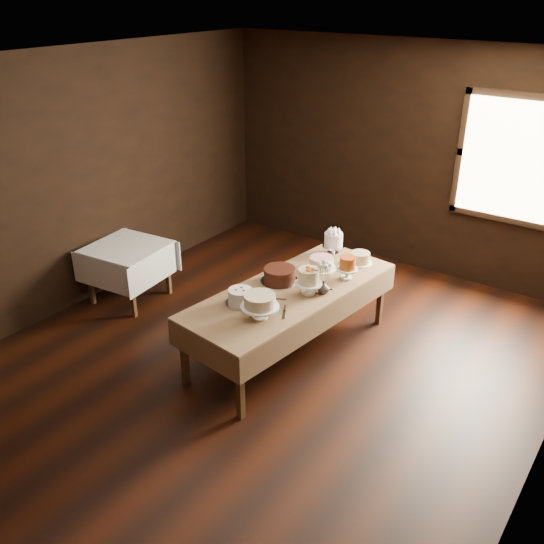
{
  "coord_description": "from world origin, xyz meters",
  "views": [
    {
      "loc": [
        2.86,
        -3.79,
        3.38
      ],
      "look_at": [
        0.0,
        0.2,
        0.95
      ],
      "focal_mm": 38.98,
      "sensor_mm": 36.0,
      "label": 1
    }
  ],
  "objects_px": {
    "flower_vase": "(323,287)",
    "cake_swirl": "(240,297)",
    "cake_caramel": "(347,269)",
    "cake_server_c": "(310,277)",
    "cake_server_d": "(325,289)",
    "cake_chocolate": "(280,275)",
    "cake_meringue": "(333,244)",
    "side_table": "(127,252)",
    "cake_server_a": "(278,299)",
    "cake_flowers": "(308,283)",
    "display_table": "(291,294)",
    "cake_server_b": "(284,315)",
    "cake_lattice": "(321,264)",
    "cake_cream": "(260,307)",
    "cake_speckled": "(360,258)"
  },
  "relations": [
    {
      "from": "cake_meringue",
      "to": "cake_flowers",
      "type": "bearing_deg",
      "value": -73.71
    },
    {
      "from": "cake_caramel",
      "to": "cake_server_a",
      "type": "relative_size",
      "value": 1.03
    },
    {
      "from": "cake_caramel",
      "to": "cake_server_c",
      "type": "height_order",
      "value": "cake_caramel"
    },
    {
      "from": "cake_flowers",
      "to": "flower_vase",
      "type": "relative_size",
      "value": 2.1
    },
    {
      "from": "cake_server_b",
      "to": "cake_swirl",
      "type": "bearing_deg",
      "value": -113.0
    },
    {
      "from": "side_table",
      "to": "cake_server_b",
      "type": "height_order",
      "value": "cake_server_b"
    },
    {
      "from": "cake_chocolate",
      "to": "cake_flowers",
      "type": "bearing_deg",
      "value": -5.96
    },
    {
      "from": "cake_caramel",
      "to": "cake_chocolate",
      "type": "distance_m",
      "value": 0.68
    },
    {
      "from": "cake_speckled",
      "to": "cake_flowers",
      "type": "relative_size",
      "value": 1.07
    },
    {
      "from": "display_table",
      "to": "cake_caramel",
      "type": "distance_m",
      "value": 0.63
    },
    {
      "from": "cake_meringue",
      "to": "cake_server_a",
      "type": "bearing_deg",
      "value": -84.84
    },
    {
      "from": "cake_meringue",
      "to": "cake_server_b",
      "type": "height_order",
      "value": "cake_meringue"
    },
    {
      "from": "cake_lattice",
      "to": "cake_cream",
      "type": "distance_m",
      "value": 1.17
    },
    {
      "from": "cake_meringue",
      "to": "cake_flowers",
      "type": "height_order",
      "value": "cake_flowers"
    },
    {
      "from": "cake_cream",
      "to": "cake_server_d",
      "type": "height_order",
      "value": "cake_cream"
    },
    {
      "from": "cake_speckled",
      "to": "cake_swirl",
      "type": "height_order",
      "value": "cake_swirl"
    },
    {
      "from": "cake_caramel",
      "to": "flower_vase",
      "type": "distance_m",
      "value": 0.4
    },
    {
      "from": "cake_speckled",
      "to": "cake_chocolate",
      "type": "height_order",
      "value": "cake_chocolate"
    },
    {
      "from": "cake_chocolate",
      "to": "cake_server_d",
      "type": "distance_m",
      "value": 0.47
    },
    {
      "from": "display_table",
      "to": "cake_cream",
      "type": "distance_m",
      "value": 0.63
    },
    {
      "from": "cake_chocolate",
      "to": "cake_server_a",
      "type": "bearing_deg",
      "value": -56.83
    },
    {
      "from": "cake_cream",
      "to": "cake_server_d",
      "type": "bearing_deg",
      "value": 76.97
    },
    {
      "from": "cake_flowers",
      "to": "cake_server_a",
      "type": "distance_m",
      "value": 0.33
    },
    {
      "from": "cake_server_c",
      "to": "flower_vase",
      "type": "bearing_deg",
      "value": -107.06
    },
    {
      "from": "cake_server_c",
      "to": "cake_server_d",
      "type": "height_order",
      "value": "same"
    },
    {
      "from": "cake_lattice",
      "to": "cake_server_d",
      "type": "distance_m",
      "value": 0.45
    },
    {
      "from": "cake_cream",
      "to": "cake_server_b",
      "type": "relative_size",
      "value": 1.63
    },
    {
      "from": "side_table",
      "to": "cake_server_a",
      "type": "height_order",
      "value": "cake_server_a"
    },
    {
      "from": "cake_caramel",
      "to": "cake_flowers",
      "type": "relative_size",
      "value": 0.93
    },
    {
      "from": "flower_vase",
      "to": "cake_swirl",
      "type": "bearing_deg",
      "value": -129.86
    },
    {
      "from": "side_table",
      "to": "cake_server_c",
      "type": "height_order",
      "value": "cake_server_c"
    },
    {
      "from": "cake_meringue",
      "to": "cake_speckled",
      "type": "bearing_deg",
      "value": -6.89
    },
    {
      "from": "cake_meringue",
      "to": "cake_chocolate",
      "type": "xyz_separation_m",
      "value": [
        -0.09,
        -0.88,
        -0.04
      ]
    },
    {
      "from": "display_table",
      "to": "cake_chocolate",
      "type": "distance_m",
      "value": 0.22
    },
    {
      "from": "cake_server_b",
      "to": "cake_lattice",
      "type": "bearing_deg",
      "value": 162.26
    },
    {
      "from": "cake_swirl",
      "to": "cake_server_d",
      "type": "height_order",
      "value": "cake_swirl"
    },
    {
      "from": "cake_speckled",
      "to": "flower_vase",
      "type": "bearing_deg",
      "value": -87.92
    },
    {
      "from": "flower_vase",
      "to": "cake_meringue",
      "type": "bearing_deg",
      "value": 114.57
    },
    {
      "from": "cake_server_d",
      "to": "flower_vase",
      "type": "height_order",
      "value": "flower_vase"
    },
    {
      "from": "cake_chocolate",
      "to": "cake_server_b",
      "type": "xyz_separation_m",
      "value": [
        0.4,
        -0.51,
        -0.07
      ]
    },
    {
      "from": "display_table",
      "to": "cake_flowers",
      "type": "xyz_separation_m",
      "value": [
        0.18,
        0.02,
        0.17
      ]
    },
    {
      "from": "display_table",
      "to": "flower_vase",
      "type": "distance_m",
      "value": 0.33
    },
    {
      "from": "cake_cream",
      "to": "cake_server_c",
      "type": "bearing_deg",
      "value": 94.07
    },
    {
      "from": "display_table",
      "to": "cake_swirl",
      "type": "height_order",
      "value": "cake_swirl"
    },
    {
      "from": "side_table",
      "to": "cake_lattice",
      "type": "relative_size",
      "value": 2.84
    },
    {
      "from": "display_table",
      "to": "cake_chocolate",
      "type": "relative_size",
      "value": 5.41
    },
    {
      "from": "cake_lattice",
      "to": "display_table",
      "type": "bearing_deg",
      "value": -90.19
    },
    {
      "from": "cake_meringue",
      "to": "cake_chocolate",
      "type": "relative_size",
      "value": 0.59
    },
    {
      "from": "cake_server_c",
      "to": "cake_chocolate",
      "type": "bearing_deg",
      "value": 163.61
    },
    {
      "from": "cake_caramel",
      "to": "cake_server_d",
      "type": "bearing_deg",
      "value": -100.84
    }
  ]
}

